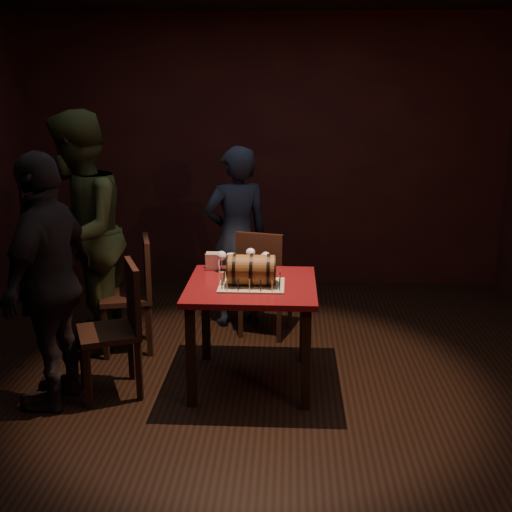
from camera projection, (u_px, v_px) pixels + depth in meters
name	position (u px, v px, depth m)	size (l,w,h in m)	color
room_shell	(248.00, 193.00, 4.27)	(5.04, 5.04, 2.80)	black
pub_table	(252.00, 298.00, 4.52)	(0.90, 0.90, 0.75)	#540E13
cake_board	(252.00, 285.00, 4.43)	(0.45, 0.35, 0.01)	#AFA18D
barrel_cake	(252.00, 270.00, 4.40)	(0.38, 0.23, 0.23)	brown
birthday_candles	(252.00, 279.00, 4.42)	(0.40, 0.30, 0.09)	#E3CB88
wine_glass_left	(222.00, 257.00, 4.73)	(0.07, 0.07, 0.16)	silver
wine_glass_mid	(251.00, 254.00, 4.82)	(0.07, 0.07, 0.16)	silver
wine_glass_right	(266.00, 258.00, 4.71)	(0.07, 0.07, 0.16)	silver
pint_of_ale	(232.00, 264.00, 4.70)	(0.07, 0.07, 0.15)	silver
menu_card	(212.00, 262.00, 4.80)	(0.10, 0.05, 0.13)	white
chair_back	(263.00, 278.00, 5.39)	(0.49, 0.49, 0.93)	black
chair_left_rear	(136.00, 288.00, 5.13)	(0.49, 0.49, 0.93)	black
chair_left_front	(120.00, 322.00, 4.40)	(0.52, 0.52, 0.93)	black
person_back	(237.00, 237.00, 5.62)	(0.58, 0.38, 1.60)	#192133
person_left_rear	(79.00, 234.00, 5.03)	(0.93, 0.73, 1.92)	#333C1E
person_left_front	(50.00, 282.00, 4.18)	(1.00, 0.42, 1.71)	black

